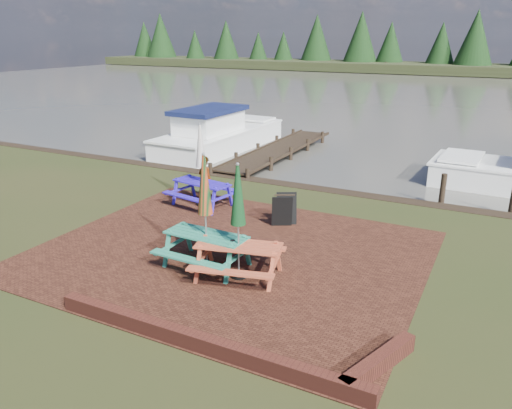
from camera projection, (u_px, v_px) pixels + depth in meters
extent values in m
plane|color=black|center=(207.00, 270.00, 11.22)|extent=(120.00, 120.00, 0.00)
cube|color=#331810|center=(230.00, 253.00, 12.05)|extent=(9.00, 7.50, 0.02)
cube|color=#4C1E16|center=(200.00, 342.00, 8.33)|extent=(6.00, 0.22, 0.30)
cube|color=#4C1E16|center=(378.00, 364.00, 7.80)|extent=(0.82, 1.77, 0.30)
cube|color=#45433B|center=(441.00, 96.00, 42.37)|extent=(120.00, 60.00, 0.02)
cube|color=black|center=(472.00, 69.00, 66.62)|extent=(120.00, 10.00, 1.20)
cube|color=#277F65|center=(206.00, 235.00, 11.14)|extent=(1.91, 0.80, 0.04)
cube|color=#277F65|center=(188.00, 259.00, 10.65)|extent=(1.90, 0.31, 0.04)
cube|color=#277F65|center=(224.00, 237.00, 11.83)|extent=(1.90, 0.31, 0.04)
cube|color=#277F65|center=(178.00, 244.00, 11.64)|extent=(0.14, 1.64, 0.78)
cube|color=#277F65|center=(238.00, 258.00, 10.89)|extent=(0.14, 1.64, 0.78)
cylinder|color=black|center=(207.00, 264.00, 11.37)|extent=(0.38, 0.38, 0.10)
cylinder|color=#B2B2B7|center=(205.00, 212.00, 10.96)|extent=(0.04, 0.04, 2.62)
cone|color=#A13817|center=(204.00, 185.00, 10.76)|extent=(0.34, 0.34, 1.31)
cube|color=#B64C2E|center=(239.00, 246.00, 10.64)|extent=(1.95, 1.14, 0.04)
cube|color=#B64C2E|center=(230.00, 272.00, 10.10)|extent=(1.84, 0.68, 0.04)
cube|color=#B64C2E|center=(246.00, 246.00, 11.38)|extent=(1.84, 0.68, 0.04)
cube|color=#B64C2E|center=(204.00, 258.00, 10.93)|extent=(0.47, 1.56, 0.75)
cube|color=#B64C2E|center=(275.00, 265.00, 10.60)|extent=(0.47, 1.56, 0.75)
cylinder|color=black|center=(239.00, 275.00, 10.87)|extent=(0.37, 0.37, 0.10)
cylinder|color=#B2B2B7|center=(238.00, 223.00, 10.47)|extent=(0.04, 0.04, 2.54)
cone|color=#0E3416|center=(238.00, 195.00, 10.28)|extent=(0.33, 0.33, 1.27)
cube|color=#2C19BD|center=(202.00, 183.00, 15.15)|extent=(1.92, 1.02, 0.04)
cube|color=#2C19BD|center=(186.00, 197.00, 14.73)|extent=(1.84, 0.56, 0.04)
cube|color=#2C19BD|center=(217.00, 187.00, 15.77)|extent=(1.84, 0.56, 0.04)
cube|color=#2C19BD|center=(184.00, 190.00, 15.73)|extent=(0.36, 1.57, 0.75)
cube|color=#2C19BD|center=(222.00, 199.00, 14.82)|extent=(0.36, 1.57, 0.75)
cylinder|color=black|center=(203.00, 204.00, 15.38)|extent=(0.36, 0.36, 0.10)
cylinder|color=#B2B2B7|center=(201.00, 166.00, 14.98)|extent=(0.04, 0.04, 2.53)
cone|color=beige|center=(200.00, 146.00, 14.79)|extent=(0.32, 0.32, 1.27)
cube|color=black|center=(282.00, 212.00, 13.53)|extent=(0.60, 0.46, 0.90)
cube|color=black|center=(287.00, 208.00, 13.79)|extent=(0.60, 0.46, 0.90)
cube|color=black|center=(285.00, 195.00, 13.52)|extent=(0.51, 0.30, 0.03)
cube|color=black|center=(279.00, 149.00, 22.37)|extent=(1.60, 9.00, 0.06)
cube|color=black|center=(264.00, 147.00, 22.67)|extent=(0.08, 9.00, 0.08)
cube|color=black|center=(294.00, 150.00, 22.03)|extent=(0.08, 9.00, 0.08)
cylinder|color=black|center=(211.00, 176.00, 18.99)|extent=(0.16, 0.16, 1.00)
cylinder|color=black|center=(248.00, 181.00, 18.30)|extent=(0.16, 0.16, 1.00)
cube|color=white|center=(221.00, 142.00, 23.70)|extent=(2.88, 7.73, 1.09)
cube|color=white|center=(220.00, 130.00, 23.52)|extent=(2.93, 7.88, 0.09)
cube|color=white|center=(209.00, 122.00, 22.59)|extent=(1.99, 3.27, 0.93)
cube|color=#10173B|center=(209.00, 110.00, 22.42)|extent=(2.22, 3.74, 0.20)
cube|color=white|center=(251.00, 118.00, 25.87)|extent=(2.27, 1.45, 0.11)
cube|color=white|center=(462.00, 156.00, 18.25)|extent=(1.45, 2.26, 0.10)
imported|color=gray|center=(205.00, 157.00, 17.40)|extent=(0.83, 0.69, 1.94)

